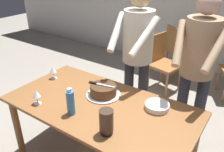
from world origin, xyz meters
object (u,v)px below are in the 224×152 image
Objects in this scene: cake_on_platter at (103,91)px; plate_stack at (157,106)px; wine_glass_far at (53,70)px; background_chair_2 at (178,49)px; cake_knife at (96,84)px; background_chair_1 at (162,60)px; hurricane_lamp at (106,122)px; person_standing_beside at (198,63)px; person_cutting_cake at (137,50)px; main_dining_table at (100,113)px; water_bottle at (71,102)px; wine_glass_near at (36,94)px.

plate_stack is at bearing 9.55° from cake_on_platter.
wine_glass_far is 2.48m from background_chair_2.
wine_glass_far is (-0.67, -0.02, 0.05)m from cake_on_platter.
background_chair_2 is (-0.01, 2.38, -0.37)m from cake_knife.
background_chair_1 is (-0.05, 1.74, -0.37)m from cake_knife.
hurricane_lamp reaches higher than background_chair_2.
wine_glass_far is at bearing -157.40° from person_standing_beside.
person_cutting_cake is at bearing 36.23° from wine_glass_far.
main_dining_table is at bearing -43.29° from cake_knife.
person_standing_beside is at bearing 36.16° from cake_knife.
main_dining_table is 7.09× the size of water_bottle.
person_standing_beside reaches higher than wine_glass_near.
background_chair_2 is (-0.08, 2.36, -0.31)m from cake_on_platter.
person_cutting_cake is at bearing -85.22° from background_chair_2.
cake_on_platter is (-0.07, 0.15, 0.15)m from main_dining_table.
background_chair_2 is (-0.15, 1.84, -0.58)m from person_cutting_cake.
cake_knife is 1.07× the size of water_bottle.
person_standing_beside is 1.55m from background_chair_1.
wine_glass_far is (-0.75, 0.13, 0.20)m from main_dining_table.
cake_on_platter is at bearing 12.06° from cake_knife.
wine_glass_near is at bearing -137.74° from person_standing_beside.
cake_on_platter is 1.36× the size of water_bottle.
plate_stack is (0.46, 0.24, 0.12)m from main_dining_table.
main_dining_table is 5.21× the size of cake_on_platter.
wine_glass_near is 0.16× the size of background_chair_2.
plate_stack is 1.78m from background_chair_1.
water_bottle is 1.19× the size of hurricane_lamp.
cake_on_platter reaches higher than plate_stack.
main_dining_table is 2.52m from background_chair_2.
main_dining_table is 0.35m from water_bottle.
wine_glass_near is at bearing -127.34° from cake_knife.
wine_glass_near is 0.77m from hurricane_lamp.
person_cutting_cake is (0.74, 0.55, 0.22)m from wine_glass_far.
background_chair_1 is at bearing 95.75° from main_dining_table.
cake_knife is 1.87× the size of wine_glass_far.
cake_knife is 0.59m from person_cutting_cake.
background_chair_2 is at bearing 90.33° from cake_knife.
cake_on_platter is 0.20× the size of person_cutting_cake.
plate_stack is 0.70m from person_cutting_cake.
person_cutting_cake is (0.07, 0.52, 0.27)m from cake_on_platter.
person_standing_beside is (0.71, 0.55, 0.27)m from cake_on_platter.
hurricane_lamp is 0.12× the size of person_cutting_cake.
person_standing_beside is (0.78, 0.57, 0.21)m from cake_knife.
hurricane_lamp is 0.23× the size of background_chair_1.
wine_glass_near is 0.37m from water_bottle.
hurricane_lamp is (0.28, -0.29, 0.21)m from main_dining_table.
hurricane_lamp reaches higher than plate_stack.
hurricane_lamp is 1.07m from person_standing_beside.
person_standing_beside is (0.18, 0.46, 0.30)m from plate_stack.
hurricane_lamp reaches higher than cake_on_platter.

